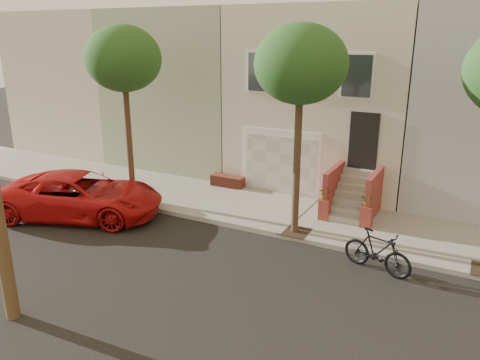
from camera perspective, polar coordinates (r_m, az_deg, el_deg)
The scene contains 7 objects.
ground at distance 12.29m, azimuth -4.71°, elevation -12.54°, with size 90.00×90.00×0.00m, color black.
sidewalk at distance 16.56m, azimuth 5.25°, elevation -4.07°, with size 40.00×3.70×0.15m, color gray.
house_row at distance 21.08m, azimuth 11.78°, elevation 10.33°, with size 33.10×11.70×7.00m.
tree_left at distance 17.12m, azimuth -14.05°, elevation 14.04°, with size 2.70×2.57×6.30m.
tree_mid at distance 13.72m, azimuth 7.41°, elevation 13.67°, with size 2.70×2.57×6.30m.
pickup_truck at distance 17.08m, azimuth -18.93°, elevation -1.78°, with size 2.59×5.62×1.56m, color #B61111.
motorcycle at distance 13.11m, azimuth 16.39°, elevation -8.34°, with size 0.55×1.94×1.17m, color black.
Camera 1 is at (5.81, -8.92, 6.14)m, focal length 34.99 mm.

